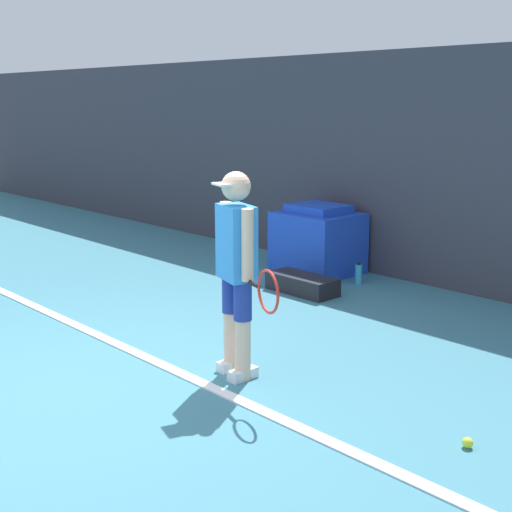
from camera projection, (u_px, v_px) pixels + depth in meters
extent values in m
plane|color=teal|center=(72.00, 392.00, 5.20)|extent=(24.00, 24.00, 0.00)
cube|color=#383842|center=(436.00, 170.00, 7.94)|extent=(24.00, 0.10, 2.65)
cube|color=white|center=(161.00, 364.00, 5.73)|extent=(21.60, 0.10, 0.01)
cylinder|color=beige|center=(231.00, 341.00, 5.59)|extent=(0.12, 0.12, 0.47)
cylinder|color=navy|center=(231.00, 294.00, 5.50)|extent=(0.14, 0.14, 0.29)
cube|color=white|center=(231.00, 365.00, 5.63)|extent=(0.10, 0.24, 0.08)
cylinder|color=beige|center=(243.00, 350.00, 5.39)|extent=(0.12, 0.12, 0.47)
cylinder|color=navy|center=(243.00, 301.00, 5.31)|extent=(0.14, 0.14, 0.29)
cube|color=white|center=(243.00, 374.00, 5.43)|extent=(0.10, 0.24, 0.08)
cube|color=#338CE0|center=(236.00, 243.00, 5.31)|extent=(0.38, 0.29, 0.56)
sphere|color=beige|center=(236.00, 186.00, 5.22)|extent=(0.22, 0.22, 0.22)
cube|color=white|center=(223.00, 184.00, 5.18)|extent=(0.21, 0.17, 0.02)
cylinder|color=beige|center=(226.00, 236.00, 5.48)|extent=(0.09, 0.09, 0.53)
cylinder|color=beige|center=(247.00, 245.00, 5.14)|extent=(0.09, 0.09, 0.53)
cylinder|color=black|center=(253.00, 284.00, 5.11)|extent=(0.19, 0.09, 0.03)
torus|color=red|center=(268.00, 292.00, 4.90)|extent=(0.31, 0.11, 0.32)
sphere|color=#D1E533|center=(468.00, 443.00, 4.36)|extent=(0.07, 0.07, 0.07)
cube|color=blue|center=(318.00, 243.00, 8.74)|extent=(0.95, 0.80, 0.74)
cube|color=blue|center=(318.00, 209.00, 8.65)|extent=(0.66, 0.56, 0.10)
cube|color=black|center=(302.00, 284.00, 7.86)|extent=(0.82, 0.36, 0.20)
cylinder|color=#33ADD6|center=(359.00, 274.00, 8.24)|extent=(0.08, 0.08, 0.22)
cylinder|color=black|center=(359.00, 264.00, 8.22)|extent=(0.04, 0.04, 0.02)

